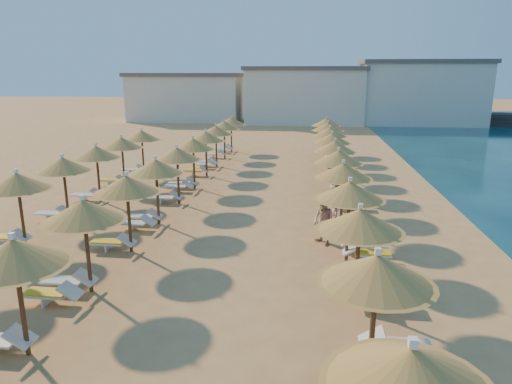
# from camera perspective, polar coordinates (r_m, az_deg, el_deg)

# --- Properties ---
(ground) EXTENTS (220.00, 220.00, 0.00)m
(ground) POSITION_cam_1_polar(r_m,az_deg,el_deg) (17.11, -2.80, -7.56)
(ground) COLOR tan
(ground) RESTS_ON ground
(hotel_blocks) EXTENTS (46.94, 10.20, 8.10)m
(hotel_blocks) POSITION_cam_1_polar(r_m,az_deg,el_deg) (62.44, 6.71, 12.00)
(hotel_blocks) COLOR silver
(hotel_blocks) RESTS_ON ground
(parasol_row_east) EXTENTS (2.47, 38.13, 3.05)m
(parasol_row_east) POSITION_cam_1_polar(r_m,az_deg,el_deg) (20.59, 10.52, 3.40)
(parasol_row_east) COLOR brown
(parasol_row_east) RESTS_ON ground
(parasol_row_west) EXTENTS (2.47, 38.13, 3.05)m
(parasol_row_west) POSITION_cam_1_polar(r_m,az_deg,el_deg) (21.52, -11.03, 3.85)
(parasol_row_west) COLOR brown
(parasol_row_west) RESTS_ON ground
(parasol_row_inland) EXTENTS (2.47, 21.92, 3.05)m
(parasol_row_inland) POSITION_cam_1_polar(r_m,az_deg,el_deg) (21.73, -22.98, 3.06)
(parasol_row_inland) COLOR brown
(parasol_row_inland) RESTS_ON ground
(loungers) EXTENTS (15.18, 36.23, 0.66)m
(loungers) POSITION_cam_1_polar(r_m,az_deg,el_deg) (21.01, -4.63, -2.34)
(loungers) COLOR silver
(loungers) RESTS_ON ground
(beachgoer_c) EXTENTS (1.08, 0.90, 1.72)m
(beachgoer_c) POSITION_cam_1_polar(r_m,az_deg,el_deg) (24.92, 10.14, 1.42)
(beachgoer_c) COLOR tan
(beachgoer_c) RESTS_ON ground
(beachgoer_a) EXTENTS (0.51, 0.66, 1.61)m
(beachgoer_a) POSITION_cam_1_polar(r_m,az_deg,el_deg) (18.31, 9.71, -3.57)
(beachgoer_a) COLOR tan
(beachgoer_a) RESTS_ON ground
(beachgoer_b) EXTENTS (1.13, 1.16, 1.89)m
(beachgoer_b) POSITION_cam_1_polar(r_m,az_deg,el_deg) (17.75, 8.44, -3.63)
(beachgoer_b) COLOR tan
(beachgoer_b) RESTS_ON ground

